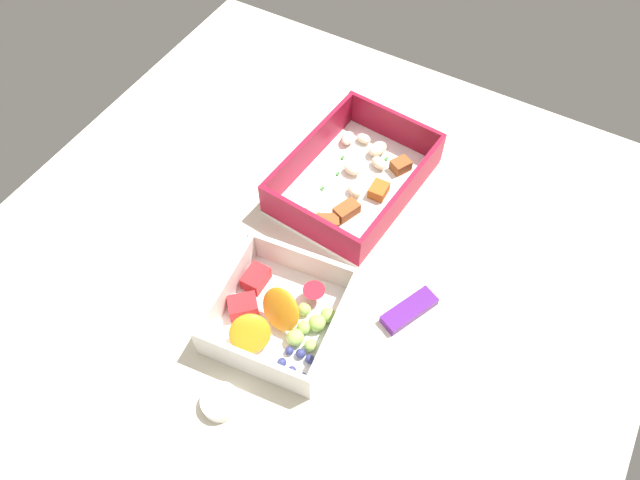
{
  "coord_description": "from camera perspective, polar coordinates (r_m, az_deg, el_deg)",
  "views": [
    {
      "loc": [
        34.41,
        20.76,
        63.97
      ],
      "look_at": [
        -1.69,
        0.19,
        4.0
      ],
      "focal_mm": 33.52,
      "sensor_mm": 36.0,
      "label": 1
    }
  ],
  "objects": [
    {
      "name": "table_surface",
      "position": [
        0.75,
        -0.77,
        -2.18
      ],
      "size": [
        80.0,
        80.0,
        2.0
      ],
      "primitive_type": "cube",
      "color": "beige",
      "rests_on": "ground"
    },
    {
      "name": "pasta_container",
      "position": [
        0.79,
        3.29,
        5.78
      ],
      "size": [
        22.44,
        16.87,
        5.48
      ],
      "rotation": [
        0.0,
        0.0,
        -0.09
      ],
      "color": "white",
      "rests_on": "table_surface"
    },
    {
      "name": "fruit_bowl",
      "position": [
        0.68,
        -3.92,
        -7.12
      ],
      "size": [
        15.96,
        15.39,
        5.83
      ],
      "rotation": [
        0.0,
        0.0,
        0.12
      ],
      "color": "white",
      "rests_on": "table_surface"
    },
    {
      "name": "candy_bar",
      "position": [
        0.7,
        8.52,
        -6.65
      ],
      "size": [
        7.37,
        5.06,
        1.2
      ],
      "primitive_type": "cube",
      "rotation": [
        0.0,
        0.0,
        -0.42
      ],
      "color": "#51197A",
      "rests_on": "table_surface"
    },
    {
      "name": "paper_cup_liner",
      "position": [
        0.66,
        -9.5,
        -15.01
      ],
      "size": [
        4.05,
        4.05,
        1.42
      ],
      "primitive_type": "cylinder",
      "color": "white",
      "rests_on": "table_surface"
    }
  ]
}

